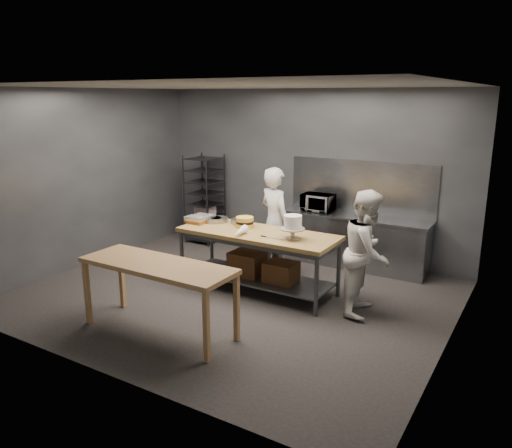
{
  "coord_description": "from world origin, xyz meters",
  "views": [
    {
      "loc": [
        3.85,
        -5.73,
        2.87
      ],
      "look_at": [
        0.19,
        0.32,
        1.05
      ],
      "focal_mm": 35.0,
      "sensor_mm": 36.0,
      "label": 1
    }
  ],
  "objects_px": {
    "speed_rack": "(205,200)",
    "microwave": "(318,203)",
    "chef_behind": "(275,222)",
    "layer_cake": "(245,222)",
    "work_table": "(259,254)",
    "frosted_cake_stand": "(293,224)",
    "chef_right": "(367,253)",
    "near_counter": "(158,270)"
  },
  "relations": [
    {
      "from": "frosted_cake_stand",
      "to": "chef_behind",
      "type": "bearing_deg",
      "value": 131.57
    },
    {
      "from": "speed_rack",
      "to": "frosted_cake_stand",
      "type": "relative_size",
      "value": 5.1
    },
    {
      "from": "near_counter",
      "to": "speed_rack",
      "type": "height_order",
      "value": "speed_rack"
    },
    {
      "from": "frosted_cake_stand",
      "to": "layer_cake",
      "type": "height_order",
      "value": "frosted_cake_stand"
    },
    {
      "from": "work_table",
      "to": "layer_cake",
      "type": "bearing_deg",
      "value": 159.69
    },
    {
      "from": "work_table",
      "to": "frosted_cake_stand",
      "type": "relative_size",
      "value": 6.99
    },
    {
      "from": "work_table",
      "to": "chef_right",
      "type": "distance_m",
      "value": 1.65
    },
    {
      "from": "chef_behind",
      "to": "layer_cake",
      "type": "height_order",
      "value": "chef_behind"
    },
    {
      "from": "near_counter",
      "to": "speed_rack",
      "type": "bearing_deg",
      "value": 118.73
    },
    {
      "from": "chef_behind",
      "to": "chef_right",
      "type": "relative_size",
      "value": 1.05
    },
    {
      "from": "frosted_cake_stand",
      "to": "speed_rack",
      "type": "bearing_deg",
      "value": 147.95
    },
    {
      "from": "chef_behind",
      "to": "layer_cake",
      "type": "relative_size",
      "value": 6.6
    },
    {
      "from": "frosted_cake_stand",
      "to": "layer_cake",
      "type": "distance_m",
      "value": 0.96
    },
    {
      "from": "work_table",
      "to": "speed_rack",
      "type": "relative_size",
      "value": 1.37
    },
    {
      "from": "microwave",
      "to": "frosted_cake_stand",
      "type": "height_order",
      "value": "frosted_cake_stand"
    },
    {
      "from": "work_table",
      "to": "speed_rack",
      "type": "bearing_deg",
      "value": 143.11
    },
    {
      "from": "chef_behind",
      "to": "frosted_cake_stand",
      "type": "bearing_deg",
      "value": 155.19
    },
    {
      "from": "microwave",
      "to": "speed_rack",
      "type": "bearing_deg",
      "value": -178.11
    },
    {
      "from": "chef_behind",
      "to": "chef_right",
      "type": "bearing_deg",
      "value": -177.36
    },
    {
      "from": "speed_rack",
      "to": "layer_cake",
      "type": "xyz_separation_m",
      "value": [
        1.97,
        -1.6,
        0.14
      ]
    },
    {
      "from": "microwave",
      "to": "frosted_cake_stand",
      "type": "relative_size",
      "value": 1.58
    },
    {
      "from": "work_table",
      "to": "chef_right",
      "type": "height_order",
      "value": "chef_right"
    },
    {
      "from": "work_table",
      "to": "microwave",
      "type": "relative_size",
      "value": 4.43
    },
    {
      "from": "frosted_cake_stand",
      "to": "layer_cake",
      "type": "xyz_separation_m",
      "value": [
        -0.93,
        0.21,
        -0.14
      ]
    },
    {
      "from": "work_table",
      "to": "speed_rack",
      "type": "xyz_separation_m",
      "value": [
        -2.3,
        1.73,
        0.28
      ]
    },
    {
      "from": "microwave",
      "to": "frosted_cake_stand",
      "type": "bearing_deg",
      "value": -75.87
    },
    {
      "from": "near_counter",
      "to": "chef_behind",
      "type": "xyz_separation_m",
      "value": [
        0.2,
        2.58,
        0.08
      ]
    },
    {
      "from": "near_counter",
      "to": "layer_cake",
      "type": "distance_m",
      "value": 1.95
    },
    {
      "from": "microwave",
      "to": "chef_behind",
      "type": "bearing_deg",
      "value": -105.28
    },
    {
      "from": "speed_rack",
      "to": "layer_cake",
      "type": "distance_m",
      "value": 2.54
    },
    {
      "from": "chef_right",
      "to": "near_counter",
      "type": "bearing_deg",
      "value": 127.1
    },
    {
      "from": "near_counter",
      "to": "chef_right",
      "type": "height_order",
      "value": "chef_right"
    },
    {
      "from": "speed_rack",
      "to": "frosted_cake_stand",
      "type": "bearing_deg",
      "value": -32.05
    },
    {
      "from": "microwave",
      "to": "chef_right",
      "type": "bearing_deg",
      "value": -48.85
    },
    {
      "from": "chef_behind",
      "to": "chef_right",
      "type": "distance_m",
      "value": 1.92
    },
    {
      "from": "chef_behind",
      "to": "layer_cake",
      "type": "bearing_deg",
      "value": 98.91
    },
    {
      "from": "speed_rack",
      "to": "microwave",
      "type": "xyz_separation_m",
      "value": [
        2.42,
        0.08,
        0.19
      ]
    },
    {
      "from": "near_counter",
      "to": "microwave",
      "type": "height_order",
      "value": "microwave"
    },
    {
      "from": "near_counter",
      "to": "microwave",
      "type": "distance_m",
      "value": 3.66
    },
    {
      "from": "work_table",
      "to": "chef_behind",
      "type": "relative_size",
      "value": 1.35
    },
    {
      "from": "chef_right",
      "to": "layer_cake",
      "type": "height_order",
      "value": "chef_right"
    },
    {
      "from": "near_counter",
      "to": "frosted_cake_stand",
      "type": "relative_size",
      "value": 5.82
    }
  ]
}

